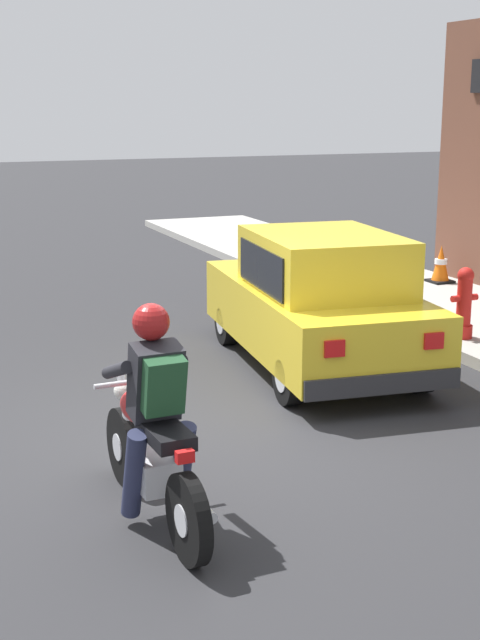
{
  "coord_description": "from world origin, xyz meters",
  "views": [
    {
      "loc": [
        -2.61,
        -7.08,
        2.95
      ],
      "look_at": [
        0.52,
        0.49,
        0.95
      ],
      "focal_mm": 50.0,
      "sensor_mm": 36.0,
      "label": 1
    }
  ],
  "objects_px": {
    "traffic_cone": "(441,264)",
    "fire_hydrant": "(464,303)",
    "motorcycle_with_rider": "(153,432)",
    "car_hatchback": "(317,302)"
  },
  "relations": [
    {
      "from": "motorcycle_with_rider",
      "to": "car_hatchback",
      "type": "xyz_separation_m",
      "value": [
        2.85,
        2.99,
        0.09
      ]
    },
    {
      "from": "car_hatchback",
      "to": "fire_hydrant",
      "type": "bearing_deg",
      "value": 0.54
    },
    {
      "from": "traffic_cone",
      "to": "fire_hydrant",
      "type": "bearing_deg",
      "value": -120.42
    },
    {
      "from": "fire_hydrant",
      "to": "traffic_cone",
      "type": "xyz_separation_m",
      "value": [
        1.78,
        3.03,
        -0.14
      ]
    },
    {
      "from": "motorcycle_with_rider",
      "to": "traffic_cone",
      "type": "height_order",
      "value": "motorcycle_with_rider"
    },
    {
      "from": "car_hatchback",
      "to": "traffic_cone",
      "type": "height_order",
      "value": "car_hatchback"
    },
    {
      "from": "fire_hydrant",
      "to": "car_hatchback",
      "type": "bearing_deg",
      "value": -179.46
    },
    {
      "from": "car_hatchback",
      "to": "traffic_cone",
      "type": "relative_size",
      "value": 6.57
    },
    {
      "from": "fire_hydrant",
      "to": "traffic_cone",
      "type": "bearing_deg",
      "value": 59.58
    },
    {
      "from": "car_hatchback",
      "to": "fire_hydrant",
      "type": "xyz_separation_m",
      "value": [
        2.02,
        0.02,
        -0.19
      ]
    }
  ]
}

